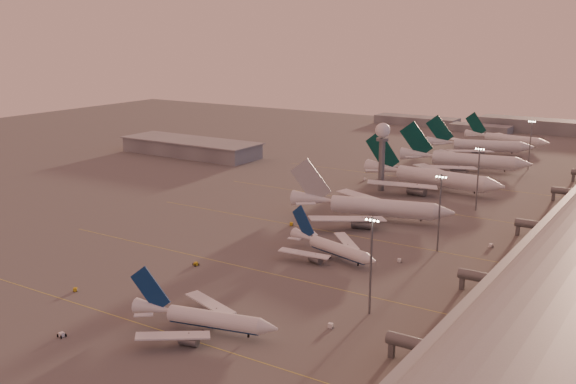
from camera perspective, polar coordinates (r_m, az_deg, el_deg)
The scene contains 26 objects.
ground at distance 200.60m, azimuth -8.26°, elevation -6.51°, with size 700.00×700.00×0.00m, color #525050.
taxiway_markings at distance 229.37m, azimuth 6.74°, elevation -3.84°, with size 180.00×185.25×0.02m.
hangar at distance 378.30m, azimuth -8.23°, elevation 3.78°, with size 82.00×27.00×8.50m.
radar_tower at distance 291.30m, azimuth 7.99°, elevation 4.14°, with size 6.40×6.40×31.10m.
mast_a at distance 165.64m, azimuth 7.03°, elevation -5.84°, with size 3.60×0.56×25.00m.
mast_b at distance 215.42m, azimuth 12.70°, elevation -1.45°, with size 3.60×0.56×25.00m.
mast_c at distance 267.83m, azimuth 15.79°, elevation 1.33°, with size 3.60×0.56×25.00m.
mast_d at distance 354.06m, azimuth 19.82°, elevation 3.97°, with size 3.60×0.56×25.00m.
distant_horizon at distance 486.43m, azimuth 17.94°, elevation 5.41°, with size 165.00×37.50×9.00m.
narrowbody_near at distance 159.89m, azimuth -7.12°, elevation -10.75°, with size 36.75×29.00×14.58m.
narrowbody_mid at distance 207.32m, azimuth 3.79°, elevation -4.87°, with size 35.15×27.65×14.09m.
widebody_white at distance 249.00m, azimuth 7.07°, elevation -1.54°, with size 60.40×47.83×21.62m.
greentail_a at distance 299.38m, azimuth 12.10°, elevation 0.96°, with size 65.93×53.07×23.94m.
greentail_b at distance 342.73m, azimuth 14.73°, elevation 2.40°, with size 64.27×51.52×23.47m.
greentail_c at distance 391.34m, azimuth 15.91°, elevation 3.64°, with size 56.97×45.32×21.34m.
greentail_d at distance 421.42m, azimuth 17.98°, elevation 4.13°, with size 52.22×41.90×19.03m.
gsv_truck_a at distance 191.04m, azimuth -17.45°, elevation -7.74°, with size 5.20×4.65×2.09m.
gsv_tug_near at distance 165.85m, azimuth -18.61°, elevation -11.39°, with size 2.41×3.72×1.02m.
gsv_catering_a at distance 161.41m, azimuth 3.71°, elevation -10.71°, with size 5.78×3.47×4.43m.
gsv_tug_mid at distance 203.24m, azimuth -7.80°, elevation -6.06°, with size 4.06×3.30×1.01m.
gsv_truck_b at distance 206.61m, azimuth 9.54°, elevation -5.60°, with size 6.05×3.82×2.30m.
gsv_truck_c at distance 240.55m, azimuth 0.41°, elevation -2.59°, with size 6.50×4.79×2.49m.
gsv_catering_b at distance 226.80m, azimuth 16.89°, elevation -3.99°, with size 5.77×4.00×4.34m.
gsv_tug_far at distance 269.60m, azimuth 7.59°, elevation -1.07°, with size 4.05×4.36×1.07m.
gsv_truck_d at distance 314.03m, azimuth 6.53°, elevation 1.20°, with size 3.97×6.04×2.30m.
gsv_tug_hangar at distance 321.07m, azimuth 16.07°, elevation 0.89°, with size 3.33×2.31×0.88m.
Camera 1 is at (124.63, -141.22, 69.02)m, focal length 42.00 mm.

